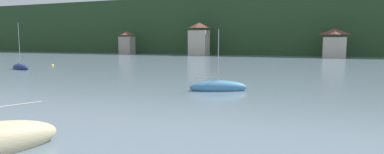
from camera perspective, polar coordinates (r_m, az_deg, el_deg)
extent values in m
cube|color=#264223|center=(126.99, 17.72, 8.34)|extent=(352.00, 63.49, 18.18)
ellipsoid|color=#38562D|center=(143.56, 14.34, 7.10)|extent=(246.40, 44.44, 41.56)
cube|color=gray|center=(105.09, -11.52, 5.53)|extent=(4.17, 3.44, 5.54)
pyramid|color=brown|center=(105.11, -11.56, 7.65)|extent=(4.38, 3.61, 1.20)
cube|color=#BCB29E|center=(94.80, 1.25, 6.09)|extent=(5.30, 4.58, 7.27)
pyramid|color=brown|center=(94.91, 1.26, 9.18)|extent=(5.56, 4.80, 1.60)
cube|color=#BCB29E|center=(89.22, 23.98, 4.84)|extent=(5.35, 4.36, 5.15)
pyramid|color=brown|center=(89.24, 24.10, 7.39)|extent=(5.62, 4.58, 1.53)
cylinder|color=#ADADB2|center=(14.39, -30.29, -4.55)|extent=(1.15, 2.52, 0.07)
ellipsoid|color=navy|center=(54.12, -28.23, 1.49)|extent=(4.77, 2.76, 1.17)
cylinder|color=#B7B7BC|center=(53.98, -28.43, 5.16)|extent=(0.06, 0.06, 6.30)
cylinder|color=#ADADB2|center=(54.76, -28.58, 2.65)|extent=(1.44, 0.55, 0.05)
ellipsoid|color=teal|center=(27.35, 4.68, -1.87)|extent=(5.03, 3.18, 1.19)
cylinder|color=#B7B7BC|center=(27.09, 4.73, 3.62)|extent=(0.06, 0.06, 4.58)
cylinder|color=#ADADB2|center=(27.13, 2.56, -0.05)|extent=(1.89, 0.86, 0.05)
sphere|color=yellow|center=(59.55, -23.63, 1.85)|extent=(0.58, 0.58, 0.58)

